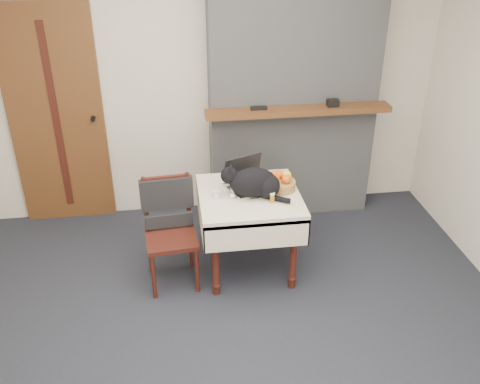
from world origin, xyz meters
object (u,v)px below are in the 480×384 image
object	(u,v)px
pill_bottle	(272,197)
chair	(169,216)
cat	(254,183)
cream_jar	(216,195)
door	(57,118)
side_table	(249,206)
laptop	(247,180)
fruit_basket	(280,182)

from	to	relation	value
pill_bottle	chair	bearing A→B (deg)	169.95
cat	chair	world-z (taller)	cat
cream_jar	pill_bottle	size ratio (longest dim) A/B	0.77
door	side_table	bearing A→B (deg)	-34.15
door	cream_jar	bearing A→B (deg)	-40.01
door	laptop	world-z (taller)	door
side_table	cat	bearing A→B (deg)	-49.28
cream_jar	fruit_basket	distance (m)	0.52
cat	pill_bottle	size ratio (longest dim) A/B	6.28
door	fruit_basket	bearing A→B (deg)	-29.04
cream_jar	chair	bearing A→B (deg)	177.37
side_table	chair	size ratio (longest dim) A/B	0.89
cream_jar	fruit_basket	size ratio (longest dim) A/B	0.26
door	chair	bearing A→B (deg)	-48.97
door	fruit_basket	xyz separation A→B (m)	(1.82, -1.01, -0.24)
cat	chair	xyz separation A→B (m)	(-0.66, 0.02, -0.25)
cream_jar	pill_bottle	xyz separation A→B (m)	(0.41, -0.12, 0.01)
cat	door	bearing A→B (deg)	157.02
door	chair	size ratio (longest dim) A/B	2.28
door	pill_bottle	size ratio (longest dim) A/B	24.14
fruit_basket	chair	xyz separation A→B (m)	(-0.88, -0.07, -0.20)
laptop	cat	world-z (taller)	cat
side_table	fruit_basket	size ratio (longest dim) A/B	3.18
cream_jar	chair	world-z (taller)	chair
laptop	pill_bottle	bearing A→B (deg)	-84.15
laptop	pill_bottle	size ratio (longest dim) A/B	4.97
door	cream_jar	size ratio (longest dim) A/B	31.39
door	cat	bearing A→B (deg)	-34.53
fruit_basket	cat	bearing A→B (deg)	-157.26
fruit_basket	door	bearing A→B (deg)	150.96
cream_jar	door	bearing A→B (deg)	139.99
side_table	laptop	size ratio (longest dim) A/B	1.90
door	pill_bottle	world-z (taller)	door
door	cream_jar	world-z (taller)	door
door	pill_bottle	distance (m)	2.12
laptop	pill_bottle	world-z (taller)	laptop
cream_jar	chair	distance (m)	0.40
pill_bottle	fruit_basket	size ratio (longest dim) A/B	0.34
side_table	chair	distance (m)	0.63
laptop	chair	world-z (taller)	laptop
fruit_basket	chair	bearing A→B (deg)	-175.54
fruit_basket	chair	world-z (taller)	chair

